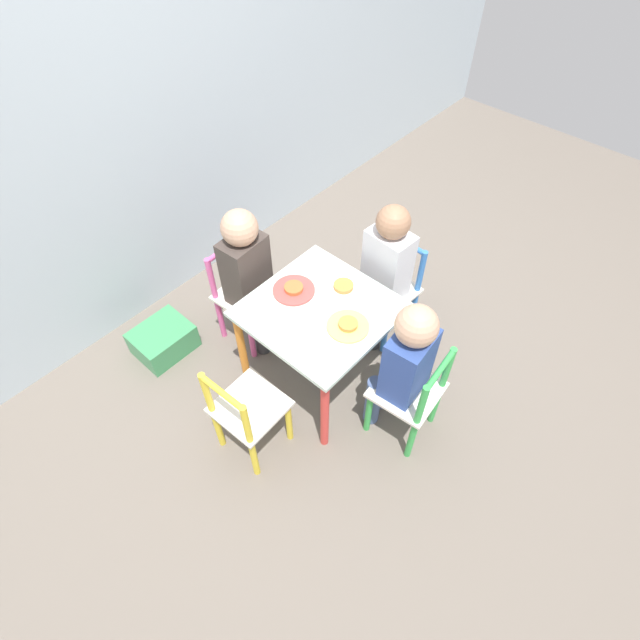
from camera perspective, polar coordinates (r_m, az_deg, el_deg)
ground_plane at (r=2.46m, az=-0.00°, el=-6.34°), size 6.00×6.00×0.00m
house_wall at (r=2.33m, az=-22.06°, el=28.11°), size 6.00×0.06×2.60m
kids_table at (r=2.13m, az=-0.00°, el=-0.08°), size 0.57×0.57×0.49m
chair_pink at (r=2.46m, az=-8.66°, el=2.76°), size 0.28×0.28×0.53m
chair_blue at (r=2.48m, az=7.88°, el=3.37°), size 0.28×0.28×0.53m
chair_green at (r=2.12m, az=10.34°, el=-8.47°), size 0.28×0.28×0.53m
chair_yellow at (r=2.06m, az=-8.41°, el=-10.49°), size 0.27×0.27×0.53m
child_back at (r=2.28m, az=-8.16°, el=5.63°), size 0.21×0.22×0.79m
child_right at (r=2.31m, az=7.40°, el=6.04°), size 0.22×0.21×0.79m
child_front at (r=1.97m, az=9.59°, el=-4.62°), size 0.21×0.22×0.76m
plate_back at (r=2.13m, az=-3.02°, el=3.49°), size 0.18×0.18×0.03m
plate_right at (r=2.14m, az=2.69°, el=3.72°), size 0.19×0.19×0.03m
plate_front at (r=2.00m, az=3.21°, el=-0.65°), size 0.17×0.17×0.03m
storage_bin at (r=2.62m, az=-17.48°, el=-2.18°), size 0.28×0.23×0.14m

